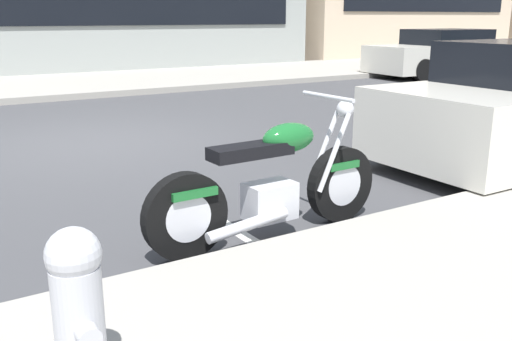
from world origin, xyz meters
TOP-DOWN VIEW (x-y plane):
  - ground_plane at (0.00, 0.00)m, footprint 260.00×260.00m
  - sidewalk_far_curb at (12.00, 7.02)m, footprint 120.00×5.00m
  - parking_stall_stripe at (0.00, -3.92)m, footprint 0.12×2.20m
  - parked_motorcycle at (0.19, -4.32)m, footprint 2.17×0.62m
  - car_opposite_curb at (11.79, 3.89)m, footprint 4.76×2.10m
  - fire_hydrant at (-1.70, -5.62)m, footprint 0.24×0.36m

SIDE VIEW (x-z plane):
  - ground_plane at x=0.00m, z-range 0.00..0.00m
  - parking_stall_stripe at x=0.00m, z-range 0.00..0.01m
  - sidewalk_far_curb at x=12.00m, z-range 0.00..0.14m
  - parked_motorcycle at x=0.19m, z-range -0.13..1.00m
  - fire_hydrant at x=-1.70m, z-range 0.16..0.91m
  - car_opposite_curb at x=11.79m, z-range -0.03..1.35m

